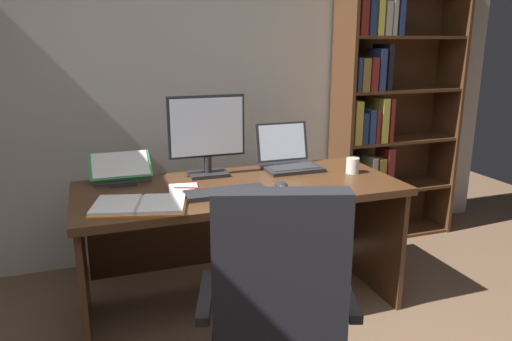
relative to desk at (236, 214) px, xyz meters
name	(u,v)px	position (x,y,z in m)	size (l,w,h in m)	color
wall_back	(192,51)	(-0.04, 0.83, 0.88)	(4.86, 0.12, 2.84)	#B2ADA3
desk	(236,214)	(0.00, 0.00, 0.00)	(1.74, 0.74, 0.74)	#4C2D19
bookshelf	(384,87)	(1.33, 0.60, 0.62)	(0.95, 0.32, 2.27)	#4C2D19
office_chair	(277,325)	(-0.13, -0.95, -0.11)	(0.70, 0.62, 1.01)	#232326
monitor	(207,136)	(-0.12, 0.17, 0.43)	(0.44, 0.16, 0.46)	#232326
laptop	(289,159)	(0.39, 0.18, 0.25)	(0.34, 0.32, 0.26)	#232326
keyboard	(226,192)	(-0.12, -0.22, 0.21)	(0.42, 0.15, 0.02)	#232326
computer_mouse	(281,185)	(0.18, -0.22, 0.22)	(0.06, 0.10, 0.04)	#232326
reading_stand_with_book	(121,168)	(-0.60, 0.22, 0.27)	(0.33, 0.26, 0.14)	#232326
open_binder	(139,205)	(-0.56, -0.27, 0.21)	(0.49, 0.38, 0.02)	orange
notepad	(184,190)	(-0.31, -0.08, 0.20)	(0.15, 0.21, 0.01)	white
pen	(187,188)	(-0.29, -0.08, 0.21)	(0.01, 0.01, 0.14)	maroon
coffee_mug	(353,166)	(0.70, -0.07, 0.24)	(0.08, 0.08, 0.09)	silver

